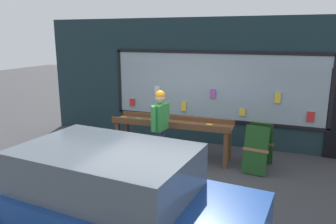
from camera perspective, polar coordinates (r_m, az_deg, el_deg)
ground_plane at (r=6.96m, az=-2.14°, el=-10.56°), size 40.00×40.00×0.00m
shopfront_facade at (r=8.67m, az=4.57°, el=5.27°), size 8.52×0.29×3.25m
display_table_main at (r=7.56m, az=0.73°, el=-2.43°), size 2.80×0.77×0.94m
person_browsing at (r=7.10m, az=-1.34°, el=-1.74°), size 0.26×0.66×1.67m
small_dog at (r=7.34m, az=-5.12°, el=-6.79°), size 0.33×0.51×0.44m
sandwich_board_sign at (r=7.25m, az=15.49°, el=-5.80°), size 0.59×0.86×0.98m
parked_car at (r=4.52m, az=-10.42°, el=-14.23°), size 4.11×2.09×1.41m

